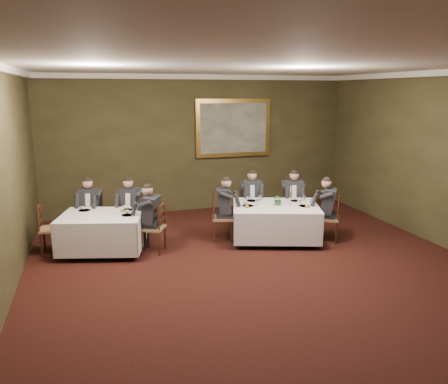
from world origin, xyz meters
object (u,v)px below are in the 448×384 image
table_main (275,220)px  painting (233,128)px  candlestick (290,198)px  chair_main_backright (292,215)px  diner_main_backright (293,206)px  chair_sec_endright (154,238)px  table_second (102,230)px  diner_sec_endright (153,226)px  centerpiece (278,199)px  diner_sec_backright (131,215)px  chair_main_backleft (251,215)px  chair_main_endright (329,227)px  diner_main_backleft (251,206)px  diner_main_endleft (222,216)px  diner_sec_backleft (91,216)px  chair_sec_backleft (92,226)px  chair_main_endleft (222,227)px  chair_sec_backright (132,226)px  diner_main_endright (329,217)px  chair_sec_endleft (52,239)px

table_main → painting: painting is taller
table_main → candlestick: size_ratio=5.03×
table_main → chair_main_backright: size_ratio=2.12×
diner_main_backright → chair_sec_endright: 3.36m
chair_sec_endright → table_second: bearing=101.5°
diner_sec_endright → painting: bearing=-15.9°
painting → chair_sec_endright: bearing=-132.5°
centerpiece → painting: bearing=91.1°
table_main → diner_sec_backright: size_ratio=1.57×
table_main → chair_main_backleft: 1.05m
table_second → chair_main_backright: chair_main_backright is taller
chair_main_backleft → table_second: bearing=21.4°
chair_main_endright → diner_sec_backright: (-3.97, 1.34, 0.23)m
chair_main_backleft → chair_main_endright: size_ratio=1.00×
table_second → chair_sec_endright: (0.96, -0.26, -0.17)m
table_second → candlestick: bearing=-6.2°
diner_main_backleft → diner_main_endleft: (-0.89, -0.66, 0.00)m
diner_main_backright → diner_sec_backleft: same height
table_main → chair_sec_backleft: 3.90m
table_main → diner_main_backright: (0.74, 0.71, 0.06)m
diner_main_backleft → diner_main_endleft: bearing=46.3°
diner_sec_backleft → diner_sec_endright: (1.15, -1.13, 0.00)m
chair_main_endleft → diner_sec_endright: bearing=-65.1°
chair_sec_backright → painting: bearing=-122.5°
diner_main_endright → chair_sec_backleft: (-4.77, 1.56, -0.23)m
diner_sec_endright → chair_sec_backright: bearing=46.4°
chair_main_endleft → diner_main_endleft: 0.23m
chair_main_endright → candlestick: size_ratio=2.38×
diner_main_backleft → chair_sec_endright: 2.57m
diner_main_backleft → diner_main_backright: same height
chair_main_backright → chair_main_endright: 1.13m
table_main → chair_main_backright: 1.05m
diner_main_backright → chair_sec_backleft: size_ratio=1.35×
diner_main_backleft → centerpiece: bearing=112.5°
table_second → candlestick: 3.85m
chair_main_backleft → diner_sec_endright: diner_sec_endright is taller
chair_main_endleft → candlestick: 1.56m
table_main → painting: size_ratio=1.04×
diner_sec_backleft → diner_sec_backright: size_ratio=1.00×
table_second → chair_main_endright: (4.58, -0.68, -0.17)m
chair_sec_endleft → candlestick: 4.84m
chair_sec_backleft → chair_sec_endleft: same height
table_second → candlestick: candlestick is taller
diner_sec_backleft → chair_sec_endright: (1.16, -1.13, -0.23)m
diner_sec_endright → candlestick: size_ratio=3.20×
chair_sec_backleft → chair_sec_endleft: bearing=57.8°
table_second → painting: 4.65m
table_main → chair_main_endright: size_ratio=2.12×
diner_main_backleft → candlestick: 1.25m
candlestick → chair_sec_backright: bearing=161.2°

